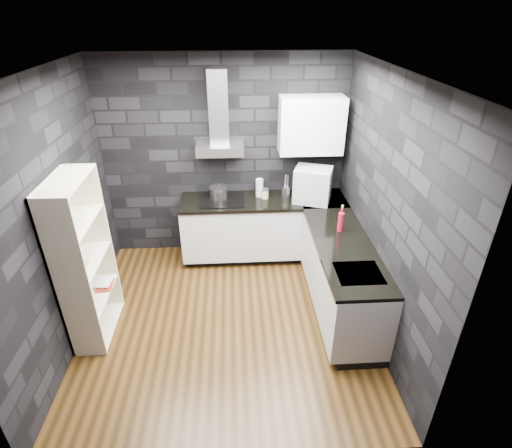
{
  "coord_description": "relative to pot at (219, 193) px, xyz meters",
  "views": [
    {
      "loc": [
        0.12,
        -3.48,
        3.2
      ],
      "look_at": [
        0.35,
        0.45,
        1.0
      ],
      "focal_mm": 28.0,
      "sensor_mm": 36.0,
      "label": 1
    }
  ],
  "objects": [
    {
      "name": "upper_cabinet",
      "position": [
        1.19,
        0.06,
        0.87
      ],
      "size": [
        0.8,
        0.35,
        0.7
      ],
      "primitive_type": "cube",
      "color": "white",
      "rests_on": "wall_back"
    },
    {
      "name": "ground",
      "position": [
        0.09,
        -1.37,
        -0.98
      ],
      "size": [
        3.2,
        3.2,
        0.0
      ],
      "primitive_type": "plane",
      "color": "#452C12"
    },
    {
      "name": "wall_back",
      "position": [
        0.09,
        0.26,
        0.37
      ],
      "size": [
        3.2,
        0.05,
        2.7
      ],
      "primitive_type": "cube",
      "color": "black",
      "rests_on": "ground"
    },
    {
      "name": "pot",
      "position": [
        0.0,
        0.0,
        0.0
      ],
      "size": [
        0.31,
        0.31,
        0.14
      ],
      "primitive_type": "cylinder",
      "rotation": [
        0.0,
        0.0,
        -0.43
      ],
      "color": "silver",
      "rests_on": "cooktop"
    },
    {
      "name": "red_bottle",
      "position": [
        1.41,
        -0.95,
        0.03
      ],
      "size": [
        0.08,
        0.08,
        0.23
      ],
      "primitive_type": "cylinder",
      "rotation": [
        0.0,
        0.0,
        0.23
      ],
      "color": "maroon",
      "rests_on": "counter_right_top"
    },
    {
      "name": "hood_chimney",
      "position": [
        0.04,
        0.13,
        1.09
      ],
      "size": [
        0.24,
        0.2,
        0.9
      ],
      "primitive_type": "cube",
      "color": "#B3B2B7",
      "rests_on": "hood_body"
    },
    {
      "name": "bookshelf",
      "position": [
        -1.33,
        -1.42,
        -0.08
      ],
      "size": [
        0.56,
        0.86,
        1.8
      ],
      "primitive_type": "cube",
      "rotation": [
        0.0,
        0.0,
        -0.3
      ],
      "color": "beige",
      "rests_on": "ground"
    },
    {
      "name": "cooktop",
      "position": [
        0.04,
        -0.07,
        -0.07
      ],
      "size": [
        0.58,
        0.5,
        0.01
      ],
      "primitive_type": "cube",
      "color": "black",
      "rests_on": "counter_back_top"
    },
    {
      "name": "counter_back_cab",
      "position": [
        0.59,
        -0.07,
        -0.5
      ],
      "size": [
        2.2,
        0.6,
        0.76
      ],
      "primitive_type": "cube",
      "color": "silver",
      "rests_on": "ground"
    },
    {
      "name": "wall_front",
      "position": [
        0.09,
        -2.99,
        0.37
      ],
      "size": [
        3.2,
        0.05,
        2.7
      ],
      "primitive_type": "cube",
      "color": "black",
      "rests_on": "ground"
    },
    {
      "name": "utensil_crock",
      "position": [
        0.9,
        -0.01,
        -0.01
      ],
      "size": [
        0.14,
        0.14,
        0.14
      ],
      "primitive_type": "cylinder",
      "rotation": [
        0.0,
        0.0,
        -0.37
      ],
      "color": "silver",
      "rests_on": "counter_back_top"
    },
    {
      "name": "wall_left",
      "position": [
        -1.53,
        -1.37,
        0.37
      ],
      "size": [
        0.05,
        3.2,
        2.7
      ],
      "primitive_type": "cube",
      "color": "black",
      "rests_on": "ground"
    },
    {
      "name": "storage_jar",
      "position": [
        0.62,
        -0.03,
        -0.02
      ],
      "size": [
        0.12,
        0.12,
        0.12
      ],
      "primitive_type": "cylinder",
      "rotation": [
        0.0,
        0.0,
        -0.27
      ],
      "color": "beige",
      "rests_on": "counter_back_top"
    },
    {
      "name": "fruit_bowl",
      "position": [
        -1.33,
        -1.55,
        -0.04
      ],
      "size": [
        0.2,
        0.2,
        0.05
      ],
      "primitive_type": "imported",
      "rotation": [
        0.0,
        0.0,
        0.03
      ],
      "color": "silver",
      "rests_on": "bookshelf"
    },
    {
      "name": "appliance_garage",
      "position": [
        1.22,
        -0.15,
        0.14
      ],
      "size": [
        0.55,
        0.49,
        0.46
      ],
      "primitive_type": "cube",
      "rotation": [
        0.0,
        0.0,
        -0.34
      ],
      "color": "#ADB0B4",
      "rests_on": "counter_back_top"
    },
    {
      "name": "counter_right_cab",
      "position": [
        1.39,
        -1.27,
        -0.5
      ],
      "size": [
        0.6,
        1.8,
        0.76
      ],
      "primitive_type": "cube",
      "color": "silver",
      "rests_on": "ground"
    },
    {
      "name": "counter_right_top",
      "position": [
        1.38,
        -1.27,
        -0.1
      ],
      "size": [
        0.62,
        1.8,
        0.04
      ],
      "primitive_type": "cube",
      "color": "black",
      "rests_on": "counter_right_cab"
    },
    {
      "name": "ceiling",
      "position": [
        0.09,
        -1.37,
        1.72
      ],
      "size": [
        3.2,
        3.2,
        0.0
      ],
      "primitive_type": "plane",
      "rotation": [
        3.14,
        0.0,
        0.0
      ],
      "color": "white"
    },
    {
      "name": "toekick_right",
      "position": [
        1.43,
        -1.27,
        -0.93
      ],
      "size": [
        0.5,
        1.78,
        0.1
      ],
      "primitive_type": "cube",
      "color": "black",
      "rests_on": "ground"
    },
    {
      "name": "counter_back_top",
      "position": [
        0.59,
        -0.08,
        -0.1
      ],
      "size": [
        2.2,
        0.62,
        0.04
      ],
      "primitive_type": "cube",
      "color": "black",
      "rests_on": "counter_back_cab"
    },
    {
      "name": "counter_corner_top",
      "position": [
        1.39,
        -0.07,
        -0.1
      ],
      "size": [
        0.62,
        0.62,
        0.04
      ],
      "primitive_type": "cube",
      "color": "black",
      "rests_on": "counter_right_cab"
    },
    {
      "name": "glass_vase",
      "position": [
        0.55,
        0.03,
        0.04
      ],
      "size": [
        0.11,
        0.11,
        0.25
      ],
      "primitive_type": "cylinder",
      "rotation": [
        0.0,
        0.0,
        -0.09
      ],
      "color": "silver",
      "rests_on": "counter_back_top"
    },
    {
      "name": "hood_body",
      "position": [
        0.04,
        0.06,
        0.58
      ],
      "size": [
        0.6,
        0.34,
        0.12
      ],
      "primitive_type": "cube",
      "color": "#B3B2B7",
      "rests_on": "wall_back"
    },
    {
      "name": "sink_rim",
      "position": [
        1.39,
        -1.77,
        -0.09
      ],
      "size": [
        0.44,
        0.4,
        0.01
      ],
      "primitive_type": "cube",
      "color": "#B3B2B7",
      "rests_on": "counter_right_top"
    },
    {
      "name": "toekick_back",
      "position": [
        0.59,
        -0.03,
        -0.93
      ],
      "size": [
        2.18,
        0.5,
        0.1
      ],
      "primitive_type": "cube",
      "color": "black",
      "rests_on": "ground"
    },
    {
      "name": "book_second",
      "position": [
        -1.33,
        -1.22,
        -0.39
      ],
      "size": [
        0.16,
        0.03,
        0.21
      ],
      "primitive_type": "imported",
      "rotation": [
        0.0,
        0.0,
        -0.08
      ],
      "color": "#B2B2B2",
      "rests_on": "bookshelf"
    },
    {
      "name": "wall_right",
      "position": [
        1.72,
        -1.37,
        0.37
      ],
      "size": [
        0.05,
        3.2,
        2.7
      ],
      "primitive_type": "cube",
      "color": "black",
      "rests_on": "ground"
    },
    {
      "name": "book_red",
      "position": [
        -1.33,
        -1.26,
        -0.41
      ],
      "size": [
        0.17,
        0.04,
        0.23
      ],
      "primitive_type": "imported",
      "rotation": [
        0.0,
        0.0,
        0.1
      ],
      "color": "maroon",
      "rests_on": "bookshelf"
    }
  ]
}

